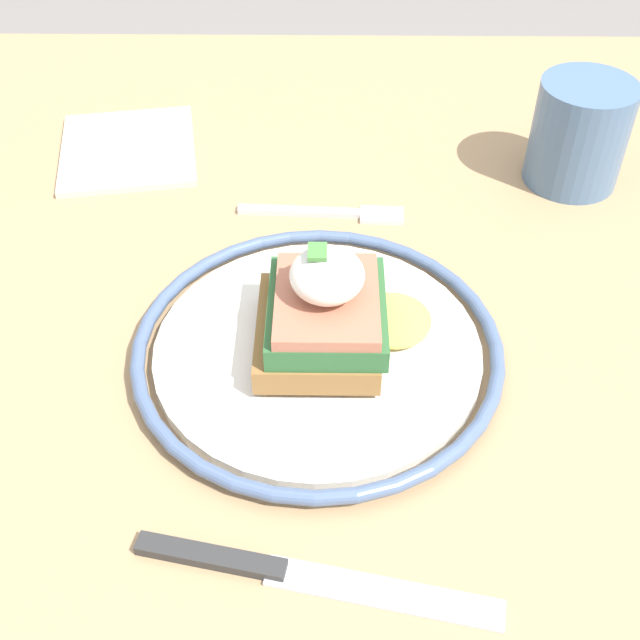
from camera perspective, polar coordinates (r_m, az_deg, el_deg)
dining_table at (r=0.65m, az=0.56°, el=-8.44°), size 1.00×0.79×0.72m
plate at (r=0.55m, az=-0.00°, el=-2.03°), size 0.26×0.26×0.02m
sandwich at (r=0.53m, az=0.29°, el=0.59°), size 0.10×0.12×0.08m
fork at (r=0.68m, az=0.88°, el=7.62°), size 0.02×0.14×0.00m
knife at (r=0.46m, az=-2.29°, el=-17.50°), size 0.05×0.20×0.01m
cup at (r=0.74m, az=18.09°, el=12.57°), size 0.08×0.08×0.09m
napkin at (r=0.78m, az=-13.37°, el=11.72°), size 0.15×0.14×0.01m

